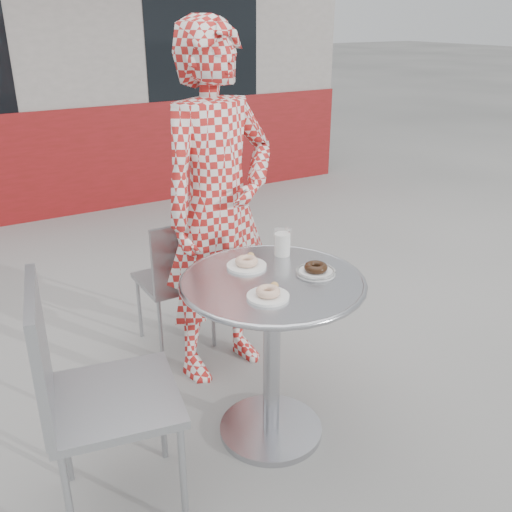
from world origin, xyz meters
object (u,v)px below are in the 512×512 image
bistro_table (272,320)px  plate_checker (316,270)px  plate_near (268,293)px  plate_far (247,263)px  chair_far (176,305)px  seated_person (218,209)px  chair_left (115,443)px  milk_cup (282,243)px

bistro_table → plate_checker: (0.19, -0.04, 0.21)m
plate_near → plate_far: bearing=76.6°
chair_far → seated_person: size_ratio=0.44×
plate_checker → plate_far: bearing=136.8°
plate_near → seated_person: bearing=77.5°
chair_left → plate_checker: bearing=-78.3°
bistro_table → plate_far: (-0.03, 0.17, 0.21)m
chair_left → plate_far: (0.70, 0.23, 0.50)m
chair_left → milk_cup: (0.91, 0.26, 0.54)m
plate_far → plate_near: (-0.07, -0.29, -0.00)m
plate_near → plate_checker: bearing=17.1°
bistro_table → plate_near: size_ratio=4.75×
chair_left → plate_near: bearing=-85.7°
plate_checker → chair_far: bearing=104.2°
chair_far → milk_cup: 0.99m
chair_far → seated_person: seated_person is taller
plate_far → milk_cup: milk_cup is taller
chair_far → seated_person: 0.74m
seated_person → plate_near: 0.78m
chair_far → chair_left: size_ratio=0.81×
chair_far → plate_checker: plate_checker is taller
plate_far → bistro_table: bearing=-80.0°
chair_left → milk_cup: size_ratio=7.84×
seated_person → plate_near: (-0.17, -0.75, -0.10)m
chair_left → plate_near: chair_left is taller
chair_left → plate_checker: 1.05m
plate_checker → milk_cup: 0.24m
chair_left → milk_cup: bearing=-63.7°
bistro_table → milk_cup: (0.17, 0.20, 0.25)m
chair_far → seated_person: bearing=110.7°
bistro_table → seated_person: (0.07, 0.62, 0.31)m
seated_person → plate_far: seated_person is taller
chair_left → plate_checker: size_ratio=5.68×
plate_near → milk_cup: (0.27, 0.33, 0.04)m
milk_cup → plate_checker: bearing=-86.4°
seated_person → plate_checker: 0.68m
seated_person → chair_left: bearing=-150.8°
plate_near → chair_left: bearing=173.8°
chair_left → milk_cup: chair_left is taller
plate_near → milk_cup: size_ratio=1.33×
plate_near → bistro_table: bearing=52.3°
bistro_table → seated_person: bearing=83.8°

